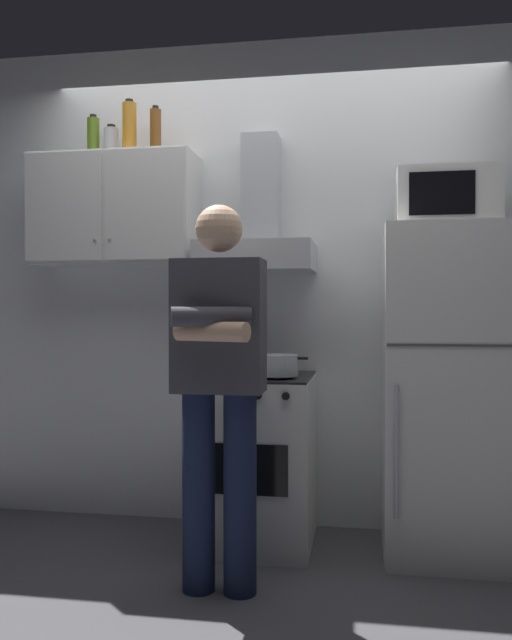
{
  "coord_description": "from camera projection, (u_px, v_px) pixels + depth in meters",
  "views": [
    {
      "loc": [
        0.5,
        -2.99,
        1.19
      ],
      "look_at": [
        0.0,
        0.0,
        1.15
      ],
      "focal_mm": 36.01,
      "sensor_mm": 36.0,
      "label": 1
    }
  ],
  "objects": [
    {
      "name": "ground_plane",
      "position": [
        256.0,
        561.0,
        3.05
      ],
      "size": [
        7.0,
        7.0,
        0.0
      ],
      "primitive_type": "plane",
      "color": "#4C4C51"
    },
    {
      "name": "back_wall_tiled",
      "position": [
        273.0,
        283.0,
        3.62
      ],
      "size": [
        4.8,
        0.1,
        2.7
      ],
      "primitive_type": "cube",
      "color": "white",
      "rests_on": "ground_plane"
    },
    {
      "name": "upper_cabinet",
      "position": [
        115.0,
        210.0,
        3.54
      ],
      "size": [
        0.9,
        0.37,
        0.6
      ],
      "color": "silver"
    },
    {
      "name": "stove_oven",
      "position": [
        254.0,
        459.0,
        3.3
      ],
      "size": [
        0.6,
        0.62,
        0.87
      ],
      "color": "white",
      "rests_on": "ground_plane"
    },
    {
      "name": "range_hood",
      "position": [
        258.0,
        235.0,
        3.41
      ],
      "size": [
        0.6,
        0.44,
        0.75
      ],
      "color": "#B7BABF"
    },
    {
      "name": "refrigerator",
      "position": [
        445.0,
        391.0,
        3.14
      ],
      "size": [
        0.6,
        0.62,
        1.6
      ],
      "color": "white",
      "rests_on": "ground_plane"
    },
    {
      "name": "microwave",
      "position": [
        446.0,
        200.0,
        3.14
      ],
      "size": [
        0.48,
        0.37,
        0.28
      ],
      "color": "silver",
      "rests_on": "refrigerator"
    },
    {
      "name": "person_standing",
      "position": [
        219.0,
        380.0,
        2.7
      ],
      "size": [
        0.38,
        0.33,
        1.64
      ],
      "color": "#192342",
      "rests_on": "ground_plane"
    },
    {
      "name": "cooking_pot",
      "position": [
        276.0,
        365.0,
        3.15
      ],
      "size": [
        0.31,
        0.21,
        0.1
      ],
      "color": "#B7BABF",
      "rests_on": "stove_oven"
    },
    {
      "name": "bottle_olive_oil",
      "position": [
        93.0,
        137.0,
        3.57
      ],
      "size": [
        0.07,
        0.07,
        0.24
      ],
      "color": "#4C6B19",
      "rests_on": "upper_cabinet"
    },
    {
      "name": "bottle_canister_steel",
      "position": [
        111.0,
        142.0,
        3.57
      ],
      "size": [
        0.08,
        0.08,
        0.18
      ],
      "color": "#B2B5BA",
      "rests_on": "upper_cabinet"
    },
    {
      "name": "bottle_beer_brown",
      "position": [
        156.0,
        131.0,
        3.49
      ],
      "size": [
        0.06,
        0.06,
        0.26
      ],
      "color": "brown",
      "rests_on": "upper_cabinet"
    },
    {
      "name": "bottle_liquor_amber",
      "position": [
        129.0,
        128.0,
        3.49
      ],
      "size": [
        0.08,
        0.08,
        0.29
      ],
      "color": "#B7721E",
      "rests_on": "upper_cabinet"
    }
  ]
}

